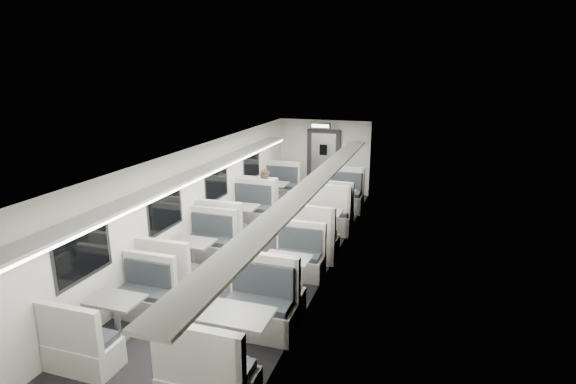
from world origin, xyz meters
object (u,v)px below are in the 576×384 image
Objects in this scene: booth_right_b at (320,227)px; booth_right_a at (336,205)px; booth_left_b at (238,221)px; exit_sign at (321,126)px; booth_left_d at (117,318)px; booth_left_a at (271,196)px; booth_right_d at (238,339)px; booth_left_c at (192,258)px; passenger at (265,197)px; vestibule_door at (323,162)px; booth_right_c at (287,275)px.

booth_right_a is at bearing 90.00° from booth_right_b.
booth_left_b is 4.67m from exit_sign.
booth_right_b reaches higher than booth_right_a.
booth_right_b is (2.00, 4.70, 0.07)m from booth_left_d.
exit_sign is at bearing 60.92° from booth_left_a.
booth_right_d is at bearing -66.08° from booth_left_b.
booth_right_b is (2.00, 0.21, 0.01)m from booth_left_b.
exit_sign reaches higher than booth_left_c.
passenger is (0.27, 1.17, 0.32)m from booth_left_b.
vestibule_door is (1.00, 4.65, 0.63)m from booth_left_b.
vestibule_door is at bearing 83.76° from booth_left_d.
booth_right_a is 1.01× the size of booth_right_d.
booth_right_b is 4.48m from exit_sign.
booth_right_a is at bearing -69.07° from vestibule_door.
booth_left_a reaches higher than booth_left_d.
booth_left_d is at bearing -107.04° from booth_right_a.
booth_right_b is at bearing -90.00° from booth_right_a.
booth_left_c is at bearing 177.10° from booth_right_c.
booth_left_b is at bearing 130.64° from booth_right_c.
booth_right_b is at bearing 90.00° from booth_right_c.
booth_right_d is (2.00, -6.87, 0.00)m from booth_left_a.
booth_left_c is 4.71m from booth_right_a.
booth_left_c is at bearing -98.27° from vestibule_door.
booth_right_d is at bearing -90.00° from booth_right_c.
booth_right_b reaches higher than booth_left_d.
booth_right_b is 3.81× the size of exit_sign.
booth_left_b reaches higher than booth_left_d.
vestibule_door is (1.00, 2.29, 0.63)m from booth_left_a.
passenger is (-1.73, 3.50, 0.37)m from booth_right_c.
passenger reaches higher than booth_left_b.
booth_right_c is 0.88× the size of booth_right_d.
booth_right_a is (2.00, 6.53, 0.07)m from booth_left_d.
booth_left_a is 2.36m from booth_left_b.
booth_right_a is at bearing 64.88° from booth_left_c.
booth_right_d is (2.00, -0.02, 0.06)m from booth_left_d.
exit_sign is at bearing 83.41° from booth_left_d.
booth_left_a is 5.10m from booth_right_c.
passenger is 3.57m from vestibule_door.
booth_right_b is at bearing 90.00° from booth_right_d.
vestibule_door reaches higher than booth_left_c.
exit_sign is at bearing 62.31° from passenger.
booth_right_a reaches higher than booth_left_b.
booth_right_d reaches higher than booth_left_a.
booth_left_b is 1.13× the size of booth_right_c.
booth_right_d is at bearing -90.00° from booth_right_b.
vestibule_door is at bearing 98.15° from booth_right_c.
booth_right_a reaches higher than booth_right_d.
booth_left_a is 1.10× the size of vestibule_door.
vestibule_door is (-1.00, 9.16, 0.62)m from booth_right_d.
booth_left_c reaches higher than booth_left_d.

